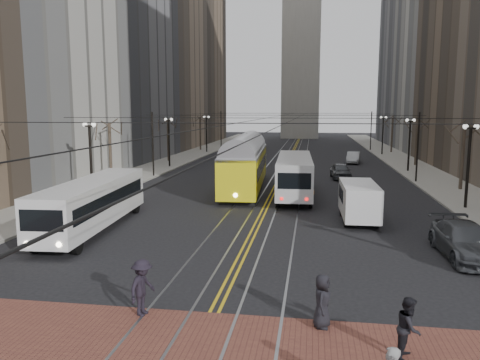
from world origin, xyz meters
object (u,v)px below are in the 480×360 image
(rear_bus, at_px, (294,176))
(sedan_silver, at_px, (353,158))
(sedan_grey, at_px, (341,171))
(pedestrian_d, at_px, (142,287))
(pedestrian_c, at_px, (409,328))
(cargo_van, at_px, (359,203))
(transit_bus, at_px, (93,205))
(streetcar, at_px, (245,169))
(pedestrian_a, at_px, (322,301))
(sedan_parked, at_px, (465,241))

(rear_bus, bearing_deg, sedan_silver, 72.74)
(sedan_grey, bearing_deg, pedestrian_d, -108.03)
(pedestrian_c, bearing_deg, pedestrian_d, 97.04)
(rear_bus, height_order, cargo_van, rear_bus)
(sedan_silver, bearing_deg, cargo_van, -86.30)
(sedan_grey, bearing_deg, cargo_van, -93.83)
(sedan_grey, xyz_separation_m, pedestrian_c, (-0.11, -34.74, 0.11))
(rear_bus, xyz_separation_m, pedestrian_d, (-4.11, -22.99, -0.60))
(transit_bus, bearing_deg, streetcar, 62.66)
(sedan_silver, bearing_deg, streetcar, -108.39)
(rear_bus, bearing_deg, transit_bus, -132.81)
(streetcar, xyz_separation_m, pedestrian_d, (0.19, -25.31, -0.85))
(streetcar, relative_size, cargo_van, 2.89)
(rear_bus, bearing_deg, pedestrian_c, -82.62)
(streetcar, relative_size, sedan_grey, 3.43)
(transit_bus, relative_size, pedestrian_c, 6.58)
(rear_bus, xyz_separation_m, cargo_van, (4.26, -8.21, -0.38))
(rear_bus, xyz_separation_m, pedestrian_a, (1.78, -22.99, -0.69))
(sedan_parked, distance_m, pedestrian_c, 10.64)
(sedan_grey, bearing_deg, sedan_parked, -84.32)
(sedan_grey, relative_size, pedestrian_a, 2.61)
(sedan_silver, relative_size, pedestrian_a, 2.59)
(sedan_grey, relative_size, sedan_silver, 1.01)
(cargo_van, bearing_deg, sedan_grey, 88.94)
(sedan_parked, distance_m, pedestrian_d, 15.02)
(rear_bus, bearing_deg, sedan_parked, -62.31)
(transit_bus, distance_m, pedestrian_c, 19.09)
(transit_bus, distance_m, sedan_parked, 19.49)
(sedan_silver, bearing_deg, rear_bus, -97.30)
(transit_bus, bearing_deg, sedan_grey, 53.02)
(rear_bus, distance_m, sedan_grey, 11.12)
(pedestrian_a, relative_size, pedestrian_d, 0.90)
(streetcar, bearing_deg, sedan_grey, 39.88)
(streetcar, bearing_deg, sedan_parked, -56.36)
(rear_bus, bearing_deg, pedestrian_d, -102.27)
(cargo_van, distance_m, pedestrian_d, 16.98)
(transit_bus, distance_m, pedestrian_d, 12.35)
(streetcar, xyz_separation_m, cargo_van, (8.56, -10.54, -0.64))
(pedestrian_d, bearing_deg, rear_bus, 3.90)
(streetcar, distance_m, pedestrian_c, 28.11)
(cargo_van, relative_size, pedestrian_d, 2.80)
(sedan_grey, xyz_separation_m, sedan_silver, (2.42, 14.25, -0.03))
(sedan_grey, height_order, sedan_parked, sedan_parked)
(sedan_silver, distance_m, sedan_parked, 39.33)
(transit_bus, relative_size, sedan_parked, 2.09)
(pedestrian_c, bearing_deg, pedestrian_a, 74.58)
(streetcar, xyz_separation_m, sedan_grey, (8.51, 7.93, -1.05))
(sedan_parked, height_order, pedestrian_d, pedestrian_d)
(sedan_parked, bearing_deg, sedan_silver, 90.31)
(sedan_silver, height_order, pedestrian_d, pedestrian_d)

